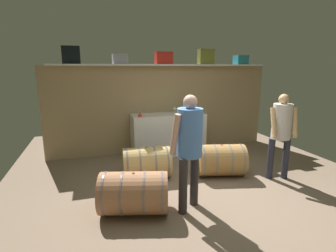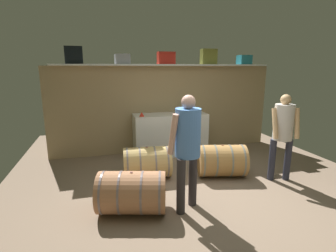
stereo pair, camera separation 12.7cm
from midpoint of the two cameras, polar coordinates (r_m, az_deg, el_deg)
The scene contains 17 objects.
ground_plane at distance 4.71m, azimuth 6.20°, elevation -12.24°, with size 6.51×8.31×0.02m, color #816B57.
back_wall_panel at distance 6.16m, azimuth -0.04°, elevation 3.74°, with size 5.31×0.10×2.01m, color tan.
high_shelf_board at distance 5.94m, azimuth 0.35°, elevation 13.29°, with size 4.88×0.40×0.03m, color silver.
toolcase_black at distance 5.74m, azimuth -19.45°, elevation 14.50°, with size 0.35×0.23×0.35m, color black.
toolcase_grey at distance 5.76m, azimuth -9.39°, elevation 14.34°, with size 0.31×0.24×0.21m, color #8E929A.
toolcase_red at distance 5.94m, azimuth 0.21°, elevation 14.73°, with size 0.38×0.21×0.27m, color red.
toolcase_olive at distance 6.29m, azimuth 9.52°, elevation 14.82°, with size 0.36×0.20×0.35m, color olive.
toolcase_teal at distance 6.73m, azimuth 16.95°, elevation 13.76°, with size 0.28×0.30×0.22m, color teal.
work_cabinet at distance 5.95m, azimuth 1.10°, elevation -1.82°, with size 1.66×0.58×0.95m, color white.
wine_bottle_dark at distance 6.02m, azimuth 5.01°, elevation 4.36°, with size 0.07×0.07×0.33m.
wine_glass at distance 5.92m, azimuth 2.56°, elevation 3.76°, with size 0.07×0.07×0.14m.
red_funnel at distance 5.56m, azimuth -5.15°, elevation 2.59°, with size 0.11×0.11×0.09m, color red.
wine_barrel_near at distance 3.70m, azimuth -6.93°, elevation -14.31°, with size 1.04×0.80×0.60m.
wine_barrel_far at distance 4.93m, azimuth 12.50°, elevation -7.43°, with size 0.96×0.77×0.60m.
wine_barrel_flank at distance 4.75m, azimuth -3.86°, elevation -8.01°, with size 0.88×0.64×0.59m.
winemaker_pouring at distance 4.91m, azimuth 24.70°, elevation -0.55°, with size 0.49×0.40×1.53m.
visitor_tasting at distance 3.52m, azimuth 5.31°, elevation -3.38°, with size 0.49×0.46×1.63m.
Camera 2 is at (-1.53, -3.34, 1.98)m, focal length 27.69 mm.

